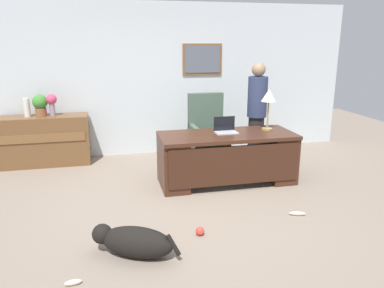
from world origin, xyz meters
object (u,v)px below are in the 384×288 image
dog_lying (134,241)px  dog_toy_bone (297,213)px  desk_lamp (269,98)px  vase_with_flowers (52,102)px  credenza (46,141)px  potted_plant (40,104)px  vase_empty (27,108)px  dog_toy_ball (200,231)px  desk (227,156)px  dog_toy_plush (73,282)px  laptop (225,129)px  person_standing (257,113)px  armchair (208,133)px

dog_lying → dog_toy_bone: dog_lying is taller
desk_lamp → vase_with_flowers: desk_lamp is taller
credenza → desk_lamp: desk_lamp is taller
credenza → potted_plant: 0.61m
vase_empty → dog_toy_ball: bearing=-53.5°
dog_lying → potted_plant: 3.52m
desk → dog_toy_plush: bearing=-135.3°
dog_toy_plush → vase_with_flowers: bearing=98.3°
dog_lying → laptop: laptop is taller
potted_plant → dog_toy_bone: (3.22, -2.74, -1.01)m
dog_toy_ball → dog_toy_plush: bearing=-155.1°
credenza → vase_with_flowers: vase_with_flowers is taller
laptop → potted_plant: 3.07m
person_standing → desk_lamp: size_ratio=2.78×
dog_lying → vase_with_flowers: bearing=108.4°
person_standing → dog_toy_bone: size_ratio=8.66×
credenza → potted_plant: size_ratio=3.96×
vase_with_flowers → dog_lying: bearing=-71.6°
desk_lamp → potted_plant: 3.67m
desk → vase_empty: (-2.94, 1.51, 0.58)m
vase_with_flowers → dog_toy_bone: 4.22m
dog_toy_ball → dog_toy_plush: dog_toy_ball is taller
desk → person_standing: person_standing is taller
person_standing → dog_toy_plush: size_ratio=11.55×
laptop → dog_toy_plush: laptop is taller
potted_plant → dog_toy_plush: (0.69, -3.53, -1.01)m
potted_plant → person_standing: bearing=-11.9°
vase_empty → dog_toy_plush: 3.76m
person_standing → desk: bearing=-134.4°
person_standing → dog_toy_bone: person_standing is taller
vase_empty → vase_with_flowers: bearing=0.0°
dog_toy_plush → dog_toy_bone: bearing=17.3°
armchair → laptop: 0.91m
armchair → person_standing: (0.78, -0.21, 0.36)m
person_standing → dog_toy_bone: (-0.26, -2.00, -0.85)m
laptop → vase_with_flowers: vase_with_flowers is taller
person_standing → dog_toy_ball: (-1.52, -2.20, -0.83)m
person_standing → dog_toy_bone: bearing=-97.5°
desk → vase_with_flowers: vase_with_flowers is taller
desk → armchair: (-0.03, 0.98, 0.11)m
desk → dog_toy_plush: size_ratio=13.33×
desk_lamp → vase_with_flowers: 3.50m
laptop → dog_toy_plush: 3.05m
credenza → dog_toy_plush: size_ratio=9.68×
laptop → desk: bearing=-89.4°
desk → dog_lying: desk is taller
desk → dog_toy_ball: size_ratio=20.58×
person_standing → vase_empty: person_standing is taller
laptop → vase_with_flowers: bearing=151.4°
dog_lying → dog_toy_plush: (-0.55, -0.35, -0.13)m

